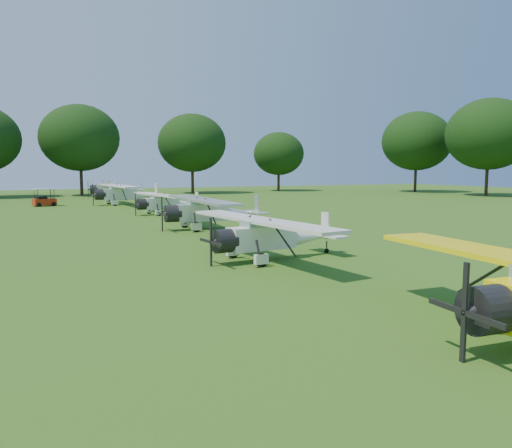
{
  "coord_description": "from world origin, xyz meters",
  "views": [
    {
      "loc": [
        -9.52,
        -18.65,
        3.85
      ],
      "look_at": [
        -0.28,
        1.28,
        1.4
      ],
      "focal_mm": 35.0,
      "sensor_mm": 36.0,
      "label": 1
    }
  ],
  "objects_px": {
    "aircraft_4": "(210,209)",
    "golf_cart": "(44,200)",
    "aircraft_7": "(114,188)",
    "aircraft_3": "(271,233)",
    "aircraft_5": "(166,201)",
    "aircraft_6": "(125,192)"
  },
  "relations": [
    {
      "from": "aircraft_4",
      "to": "aircraft_6",
      "type": "relative_size",
      "value": 0.93
    },
    {
      "from": "aircraft_3",
      "to": "aircraft_5",
      "type": "relative_size",
      "value": 1.04
    },
    {
      "from": "aircraft_4",
      "to": "aircraft_6",
      "type": "bearing_deg",
      "value": 93.4
    },
    {
      "from": "aircraft_6",
      "to": "golf_cart",
      "type": "xyz_separation_m",
      "value": [
        -7.98,
        1.11,
        -0.73
      ]
    },
    {
      "from": "aircraft_6",
      "to": "aircraft_4",
      "type": "bearing_deg",
      "value": -92.02
    },
    {
      "from": "aircraft_3",
      "to": "aircraft_6",
      "type": "xyz_separation_m",
      "value": [
        0.35,
        35.64,
        0.2
      ]
    },
    {
      "from": "aircraft_6",
      "to": "aircraft_7",
      "type": "distance_m",
      "value": 13.54
    },
    {
      "from": "golf_cart",
      "to": "aircraft_3",
      "type": "bearing_deg",
      "value": -93.82
    },
    {
      "from": "aircraft_4",
      "to": "golf_cart",
      "type": "relative_size",
      "value": 4.6
    },
    {
      "from": "aircraft_4",
      "to": "aircraft_7",
      "type": "xyz_separation_m",
      "value": [
        0.07,
        37.8,
        0.07
      ]
    },
    {
      "from": "aircraft_5",
      "to": "golf_cart",
      "type": "relative_size",
      "value": 4.03
    },
    {
      "from": "aircraft_3",
      "to": "aircraft_7",
      "type": "xyz_separation_m",
      "value": [
        1.41,
        49.13,
        0.19
      ]
    },
    {
      "from": "aircraft_3",
      "to": "aircraft_5",
      "type": "distance_m",
      "value": 22.7
    },
    {
      "from": "aircraft_4",
      "to": "aircraft_5",
      "type": "xyz_separation_m",
      "value": [
        0.13,
        11.32,
        -0.16
      ]
    },
    {
      "from": "aircraft_5",
      "to": "aircraft_6",
      "type": "relative_size",
      "value": 0.82
    },
    {
      "from": "aircraft_7",
      "to": "golf_cart",
      "type": "distance_m",
      "value": 15.35
    },
    {
      "from": "aircraft_5",
      "to": "golf_cart",
      "type": "bearing_deg",
      "value": 115.07
    },
    {
      "from": "aircraft_7",
      "to": "aircraft_6",
      "type": "bearing_deg",
      "value": -88.97
    },
    {
      "from": "aircraft_7",
      "to": "golf_cart",
      "type": "relative_size",
      "value": 4.9
    },
    {
      "from": "aircraft_5",
      "to": "golf_cart",
      "type": "distance_m",
      "value": 16.78
    },
    {
      "from": "aircraft_4",
      "to": "aircraft_5",
      "type": "height_order",
      "value": "aircraft_4"
    },
    {
      "from": "aircraft_3",
      "to": "aircraft_7",
      "type": "height_order",
      "value": "aircraft_7"
    }
  ]
}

